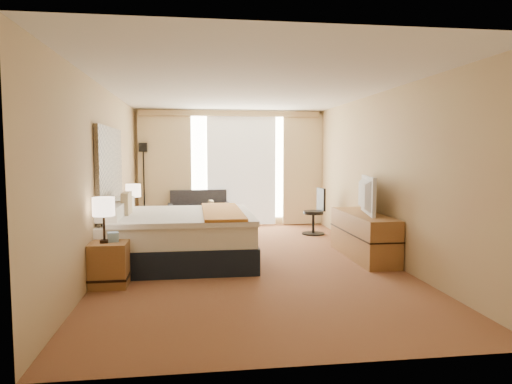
{
  "coord_description": "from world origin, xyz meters",
  "views": [
    {
      "loc": [
        -0.81,
        -6.83,
        1.65
      ],
      "look_at": [
        0.17,
        0.4,
        1.02
      ],
      "focal_mm": 32.0,
      "sensor_mm": 36.0,
      "label": 1
    }
  ],
  "objects": [
    {
      "name": "floor",
      "position": [
        0.0,
        0.0,
        0.0
      ],
      "size": [
        4.2,
        7.0,
        0.02
      ],
      "primitive_type": "cube",
      "color": "maroon",
      "rests_on": "ground"
    },
    {
      "name": "ceiling",
      "position": [
        0.0,
        0.0,
        2.6
      ],
      "size": [
        4.2,
        7.0,
        0.02
      ],
      "primitive_type": "cube",
      "color": "silver",
      "rests_on": "wall_back"
    },
    {
      "name": "wall_back",
      "position": [
        0.0,
        3.5,
        1.3
      ],
      "size": [
        4.2,
        0.02,
        2.6
      ],
      "primitive_type": "cube",
      "color": "tan",
      "rests_on": "ground"
    },
    {
      "name": "wall_front",
      "position": [
        0.0,
        -3.5,
        1.3
      ],
      "size": [
        4.2,
        0.02,
        2.6
      ],
      "primitive_type": "cube",
      "color": "tan",
      "rests_on": "ground"
    },
    {
      "name": "wall_left",
      "position": [
        -2.1,
        0.0,
        1.3
      ],
      "size": [
        0.02,
        7.0,
        2.6
      ],
      "primitive_type": "cube",
      "color": "tan",
      "rests_on": "ground"
    },
    {
      "name": "wall_right",
      "position": [
        2.1,
        0.0,
        1.3
      ],
      "size": [
        0.02,
        7.0,
        2.6
      ],
      "primitive_type": "cube",
      "color": "tan",
      "rests_on": "ground"
    },
    {
      "name": "headboard",
      "position": [
        -2.06,
        0.2,
        1.28
      ],
      "size": [
        0.06,
        1.85,
        1.5
      ],
      "primitive_type": "cube",
      "color": "black",
      "rests_on": "wall_left"
    },
    {
      "name": "nightstand_left",
      "position": [
        -1.87,
        -1.05,
        0.28
      ],
      "size": [
        0.45,
        0.52,
        0.55
      ],
      "primitive_type": "cube",
      "color": "#985C37",
      "rests_on": "floor"
    },
    {
      "name": "nightstand_right",
      "position": [
        -1.87,
        1.45,
        0.28
      ],
      "size": [
        0.45,
        0.52,
        0.55
      ],
      "primitive_type": "cube",
      "color": "#985C37",
      "rests_on": "floor"
    },
    {
      "name": "media_dresser",
      "position": [
        1.83,
        0.0,
        0.35
      ],
      "size": [
        0.5,
        1.8,
        0.7
      ],
      "primitive_type": "cube",
      "color": "#985C37",
      "rests_on": "floor"
    },
    {
      "name": "window",
      "position": [
        0.25,
        3.47,
        1.32
      ],
      "size": [
        2.3,
        0.02,
        2.3
      ],
      "primitive_type": "cube",
      "color": "silver",
      "rests_on": "wall_back"
    },
    {
      "name": "curtains",
      "position": [
        -0.0,
        3.39,
        1.41
      ],
      "size": [
        4.12,
        0.19,
        2.56
      ],
      "color": "beige",
      "rests_on": "floor"
    },
    {
      "name": "bed",
      "position": [
        -1.06,
        0.09,
        0.39
      ],
      "size": [
        2.2,
        2.01,
        1.07
      ],
      "color": "black",
      "rests_on": "floor"
    },
    {
      "name": "loveseat",
      "position": [
        -0.7,
        3.04,
        0.28
      ],
      "size": [
        1.4,
        0.83,
        0.84
      ],
      "rotation": [
        0.0,
        0.0,
        0.09
      ],
      "color": "#572118",
      "rests_on": "floor"
    },
    {
      "name": "floor_lamp",
      "position": [
        -1.9,
        3.3,
        1.32
      ],
      "size": [
        0.24,
        0.24,
        1.87
      ],
      "color": "black",
      "rests_on": "floor"
    },
    {
      "name": "desk_chair",
      "position": [
        1.62,
        2.11,
        0.42
      ],
      "size": [
        0.46,
        0.46,
        0.94
      ],
      "rotation": [
        0.0,
        0.0,
        0.12
      ],
      "color": "black",
      "rests_on": "floor"
    },
    {
      "name": "lamp_left",
      "position": [
        -1.92,
        -1.1,
        0.99
      ],
      "size": [
        0.27,
        0.27,
        0.56
      ],
      "color": "black",
      "rests_on": "nightstand_left"
    },
    {
      "name": "lamp_right",
      "position": [
        -1.89,
        1.4,
        0.98
      ],
      "size": [
        0.26,
        0.26,
        0.55
      ],
      "color": "black",
      "rests_on": "nightstand_right"
    },
    {
      "name": "tissue_box",
      "position": [
        -1.82,
        -1.04,
        0.61
      ],
      "size": [
        0.15,
        0.15,
        0.12
      ],
      "primitive_type": "cube",
      "rotation": [
        0.0,
        0.0,
        0.23
      ],
      "color": "#85ADCE",
      "rests_on": "nightstand_left"
    },
    {
      "name": "telephone",
      "position": [
        -1.79,
        1.37,
        0.59
      ],
      "size": [
        0.2,
        0.16,
        0.08
      ],
      "primitive_type": "cube",
      "rotation": [
        0.0,
        0.0,
        -0.07
      ],
      "color": "black",
      "rests_on": "nightstand_right"
    },
    {
      "name": "television",
      "position": [
        1.78,
        -0.01,
        1.0
      ],
      "size": [
        0.34,
        1.03,
        0.59
      ],
      "primitive_type": "imported",
      "rotation": [
        0.0,
        0.0,
        1.37
      ],
      "color": "black",
      "rests_on": "media_dresser"
    }
  ]
}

